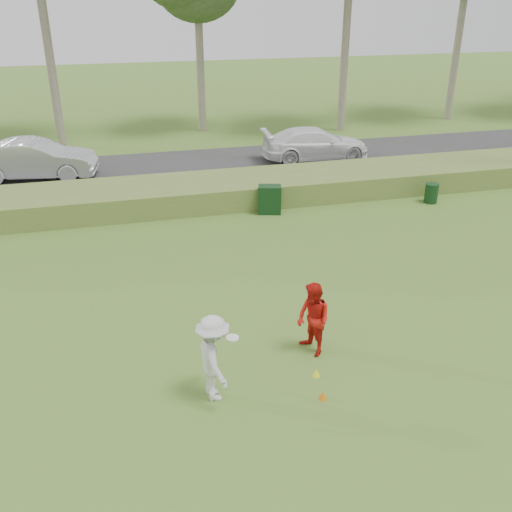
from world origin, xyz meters
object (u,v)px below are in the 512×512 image
object	(u,v)px
utility_cabinet	(270,199)
car_right	(315,144)
player_white	(214,358)
player_red	(313,320)
trash_bin	(431,193)
car_mid	(35,159)
cone_yellow	(316,372)
cone_orange	(323,395)

from	to	relation	value
utility_cabinet	car_right	bearing A→B (deg)	72.16
player_white	player_red	world-z (taller)	player_white
player_white	trash_bin	world-z (taller)	player_white
player_white	utility_cabinet	size ratio (longest dim) A/B	1.79
utility_cabinet	car_mid	distance (m)	11.10
cone_yellow	car_mid	world-z (taller)	car_mid
cone_orange	car_mid	distance (m)	18.76
player_red	car_mid	size ratio (longest dim) A/B	0.34
cone_yellow	trash_bin	distance (m)	12.60
car_mid	cone_yellow	bearing A→B (deg)	-148.28
player_white	cone_orange	world-z (taller)	player_white
player_white	cone_yellow	distance (m)	2.46
car_right	player_red	bearing A→B (deg)	163.53
player_white	car_right	distance (m)	18.47
utility_cabinet	car_right	xyz separation A→B (m)	(4.15, 6.47, 0.29)
player_white	trash_bin	xyz separation A→B (m)	(10.59, 9.60, -0.58)
car_mid	player_white	bearing A→B (deg)	-155.40
car_mid	player_red	bearing A→B (deg)	-146.46
cone_yellow	utility_cabinet	xyz separation A→B (m)	(1.73, 9.98, 0.44)
player_red	utility_cabinet	world-z (taller)	player_red
player_white	cone_orange	bearing A→B (deg)	-113.78
player_white	cone_orange	size ratio (longest dim) A/B	10.04
cone_orange	trash_bin	size ratio (longest dim) A/B	0.25
utility_cabinet	trash_bin	size ratio (longest dim) A/B	1.38
trash_bin	cone_yellow	bearing A→B (deg)	-131.12
cone_yellow	trash_bin	world-z (taller)	trash_bin
player_white	trash_bin	distance (m)	14.31
car_right	utility_cabinet	bearing A→B (deg)	150.86
player_white	player_red	bearing A→B (deg)	-75.08
player_white	cone_yellow	bearing A→B (deg)	-94.19
player_red	cone_orange	xyz separation A→B (m)	(-0.35, -1.67, -0.80)
player_red	car_right	xyz separation A→B (m)	(5.67, 15.55, -0.07)
player_red	trash_bin	bearing A→B (deg)	120.66
trash_bin	car_mid	distance (m)	17.03
car_right	trash_bin	bearing A→B (deg)	-157.38
player_red	trash_bin	world-z (taller)	player_red
player_red	car_mid	distance (m)	17.35
player_white	trash_bin	size ratio (longest dim) A/B	2.48
trash_bin	car_mid	world-z (taller)	car_mid
cone_yellow	utility_cabinet	distance (m)	10.14
cone_yellow	car_right	world-z (taller)	car_right
player_white	car_mid	bearing A→B (deg)	9.30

